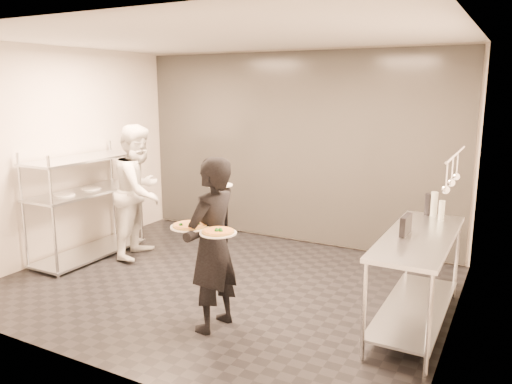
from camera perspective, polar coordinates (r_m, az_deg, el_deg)
The scene contains 13 objects.
room_shell at distance 6.61m, azimuth 1.45°, elevation 4.31°, with size 5.00×4.00×2.80m.
pass_rack at distance 7.08m, azimuth -18.85°, elevation -1.02°, with size 0.60×1.60×1.50m.
prep_counter at distance 5.02m, azimuth 17.95°, elevation -7.92°, with size 0.60×1.80×0.92m.
utensil_rail at distance 4.76m, azimuth 21.59°, elevation 2.24°, with size 0.07×1.20×0.31m.
waiter at distance 4.70m, azimuth -5.00°, elevation -6.05°, with size 0.61×0.40×1.66m, color black.
chef at distance 6.91m, azimuth -13.15°, elevation 0.10°, with size 0.87×0.68×1.79m, color white.
pizza_plate_near at distance 4.57m, azimuth -7.58°, elevation -3.84°, with size 0.35×0.35×0.05m.
pizza_plate_far at distance 4.38m, azimuth -4.36°, elevation -4.57°, with size 0.33×0.33×0.05m.
salad_plate at distance 4.82m, azimuth -4.19°, elevation 1.03°, with size 0.25×0.25×0.07m.
pos_monitor at distance 4.87m, azimuth 16.75°, elevation -3.64°, with size 0.05×0.26×0.19m, color black.
bottle_green at distance 5.66m, azimuth 19.68°, elevation -1.29°, with size 0.07×0.07×0.26m, color gray.
bottle_clear at distance 5.53m, azimuth 20.44°, elevation -1.97°, with size 0.06×0.06×0.20m, color gray.
bottle_dark at distance 5.67m, azimuth 19.05°, elevation -1.35°, with size 0.07×0.07×0.24m, color black.
Camera 1 is at (2.95, -4.67, 2.28)m, focal length 35.00 mm.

